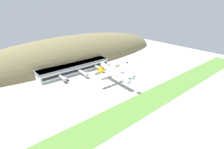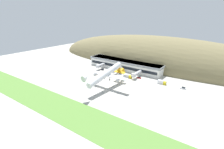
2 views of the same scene
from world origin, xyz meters
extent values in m
plane|color=#ADAAA3|center=(0.00, 0.00, 0.00)|extent=(361.15, 361.15, 0.00)
cube|color=#568438|center=(0.00, -42.04, 0.04)|extent=(325.03, 23.12, 0.08)
ellipsoid|color=olive|center=(7.40, 86.81, 0.00)|extent=(286.36, 72.90, 62.12)
cube|color=white|center=(-12.14, 47.23, 4.72)|extent=(78.85, 14.77, 9.44)
cube|color=gray|center=(-12.14, 47.23, 8.59)|extent=(80.05, 15.97, 1.70)
cube|color=black|center=(-12.14, 39.80, 4.25)|extent=(75.69, 0.16, 2.64)
cylinder|color=silver|center=(-32.88, 34.38, 4.00)|extent=(2.60, 10.93, 2.60)
cube|color=silver|center=(-32.88, 28.92, 4.00)|extent=(3.38, 2.86, 2.86)
cylinder|color=slate|center=(-32.88, 29.42, 2.00)|extent=(0.36, 0.36, 4.00)
cylinder|color=silver|center=(-11.30, 32.32, 4.00)|extent=(2.60, 15.05, 2.60)
cube|color=silver|center=(-11.30, 24.79, 4.00)|extent=(3.38, 2.86, 2.86)
cylinder|color=slate|center=(-11.30, 25.29, 2.00)|extent=(0.36, 0.36, 4.00)
cylinder|color=silver|center=(9.67, 33.11, 4.00)|extent=(2.60, 13.47, 2.60)
cube|color=silver|center=(9.67, 26.37, 4.00)|extent=(3.38, 2.86, 2.86)
cylinder|color=slate|center=(9.67, 26.87, 2.00)|extent=(0.36, 0.36, 4.00)
cylinder|color=silver|center=(1.51, -2.87, 11.45)|extent=(4.47, 37.83, 10.72)
cone|color=silver|center=(1.51, -23.83, 15.02)|extent=(4.38, 5.59, 5.15)
cone|color=orange|center=(1.51, 18.54, 7.81)|extent=(4.38, 6.47, 5.30)
cube|color=orange|center=(1.51, 15.01, 12.20)|extent=(0.50, 5.24, 8.13)
cube|color=orange|center=(1.51, 15.23, 8.38)|extent=(11.63, 3.15, 0.88)
cube|color=silver|center=(1.51, -1.01, 10.36)|extent=(35.39, 3.62, 1.05)
cylinder|color=#9E9EA3|center=(-9.10, -1.55, 8.90)|extent=(2.30, 3.93, 2.87)
cylinder|color=#9E9EA3|center=(12.13, -1.55, 8.90)|extent=(2.30, 3.93, 2.87)
cylinder|color=#2D2D2D|center=(-0.95, -1.01, 8.03)|extent=(0.28, 0.28, 2.20)
cylinder|color=#2D2D2D|center=(-0.95, -1.01, 6.93)|extent=(0.45, 1.10, 1.10)
cylinder|color=#2D2D2D|center=(3.97, -1.01, 8.03)|extent=(0.28, 0.28, 2.20)
cylinder|color=#2D2D2D|center=(3.97, -1.01, 6.93)|extent=(0.45, 1.10, 1.10)
cylinder|color=#2D2D2D|center=(1.51, -15.85, 10.66)|extent=(0.22, 0.22, 1.98)
cylinder|color=#2D2D2D|center=(1.51, -15.85, 9.67)|extent=(0.30, 0.83, 0.82)
cube|color=silver|center=(50.41, 30.26, 0.46)|extent=(4.40, 1.84, 0.91)
cube|color=black|center=(50.63, 30.27, 1.28)|extent=(2.44, 1.52, 0.74)
cube|color=#999EA3|center=(-7.22, 30.51, 0.43)|extent=(3.97, 2.13, 0.86)
cube|color=black|center=(-7.03, 30.53, 1.22)|extent=(2.23, 1.70, 0.71)
cube|color=#333338|center=(-29.14, 31.45, 0.43)|extent=(3.81, 2.13, 0.86)
cube|color=black|center=(-28.96, 31.44, 1.21)|extent=(2.14, 1.72, 0.70)
cube|color=#B21E1E|center=(12.25, 31.64, 0.42)|extent=(3.78, 1.69, 0.85)
cube|color=black|center=(12.44, 31.63, 1.20)|extent=(2.09, 1.41, 0.69)
cube|color=gold|center=(35.95, 30.54, 1.22)|extent=(2.23, 2.34, 2.43)
cube|color=black|center=(37.07, 30.57, 1.65)|extent=(0.13, 1.95, 1.07)
cube|color=silver|center=(32.55, 30.46, 1.55)|extent=(4.69, 2.40, 3.11)
cube|color=gold|center=(6.05, 27.37, 1.25)|extent=(2.68, 2.72, 2.50)
cube|color=black|center=(7.35, 27.44, 1.70)|extent=(0.20, 2.20, 1.10)
cube|color=#B7B7BC|center=(2.09, 27.16, 1.41)|extent=(5.53, 2.87, 2.82)
cube|color=orange|center=(12.77, 20.31, 0.01)|extent=(0.52, 0.52, 0.03)
cone|color=orange|center=(12.77, 20.31, 0.31)|extent=(0.40, 0.40, 0.55)
camera|label=1|loc=(-94.75, -112.52, 72.24)|focal=28.00mm
camera|label=2|loc=(77.03, -100.16, 54.49)|focal=28.00mm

